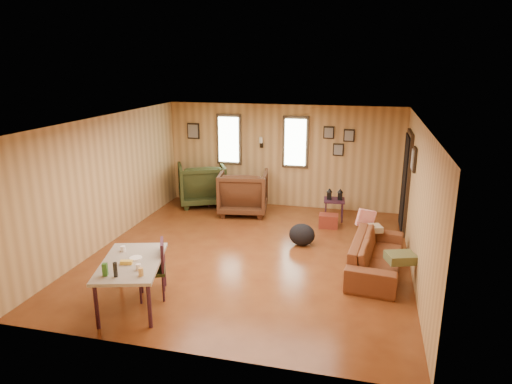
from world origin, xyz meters
TOP-DOWN VIEW (x-y plane):
  - room at (0.17, 0.27)m, footprint 5.54×6.04m
  - sofa at (2.18, -0.18)m, footprint 0.77×1.99m
  - recliner_brown at (-0.74, 2.21)m, footprint 1.19×1.14m
  - recliner_green at (-1.90, 2.63)m, footprint 1.40×1.37m
  - end_table at (-1.48, 2.65)m, footprint 0.60×0.56m
  - side_table at (1.30, 2.24)m, footprint 0.48×0.48m
  - cooler at (1.23, 1.72)m, footprint 0.40×0.30m
  - backpack at (0.83, 0.63)m, footprint 0.56×0.47m
  - sofa_pillows at (2.27, 0.01)m, footprint 0.98×1.79m
  - dining_table at (-1.15, -2.15)m, footprint 1.13×1.50m
  - dining_chair at (-0.94, -1.83)m, footprint 0.52×0.52m

SIDE VIEW (x-z plane):
  - cooler at x=1.23m, z-range 0.00..0.28m
  - backpack at x=0.83m, z-range 0.00..0.42m
  - end_table at x=-1.48m, z-range 0.04..0.71m
  - sofa at x=2.18m, z-range 0.00..0.76m
  - side_table at x=1.30m, z-range 0.13..0.84m
  - dining_chair at x=-0.94m, z-range 0.05..0.93m
  - sofa_pillows at x=2.27m, z-range 0.32..0.69m
  - recliner_brown at x=-0.74m, z-range 0.00..1.08m
  - recliner_green at x=-1.90m, z-range 0.00..1.10m
  - dining_table at x=-1.15m, z-range 0.18..1.05m
  - room at x=0.17m, z-range -0.02..2.43m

